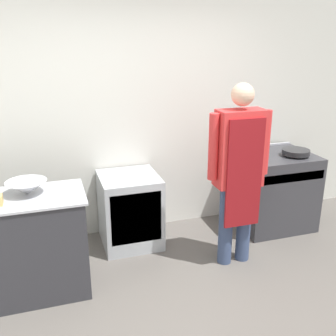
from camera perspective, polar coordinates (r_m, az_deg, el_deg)
The scene contains 9 objects.
ground_plane at distance 3.40m, azimuth 3.65°, elevation -21.31°, with size 14.00×14.00×0.00m, color #5B5651.
wall_back at distance 4.38m, azimuth -4.50°, elevation 7.67°, with size 8.00×0.05×2.70m.
prep_counter at distance 3.68m, azimuth -21.31°, elevation -10.70°, with size 1.23×0.60×0.91m.
stove at distance 4.83m, azimuth 14.97°, elevation -3.08°, with size 0.85×0.74×0.91m.
fridge_unit at distance 4.30m, azimuth -5.55°, elevation -6.06°, with size 0.62×0.63×0.78m.
person_cook at distance 3.75m, azimuth 10.25°, elevation 0.32°, with size 0.62×0.24×1.79m.
mixing_bowl at distance 3.51m, azimuth -19.82°, elevation -2.69°, with size 0.34×0.34×0.11m.
stock_pot at distance 4.66m, azimuth 12.73°, elevation 3.73°, with size 0.26×0.26×0.22m.
saute_pan at distance 4.67m, azimuth 18.06°, elevation 2.24°, with size 0.31×0.31×0.06m.
Camera 1 is at (-0.99, -2.41, 2.19)m, focal length 42.00 mm.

